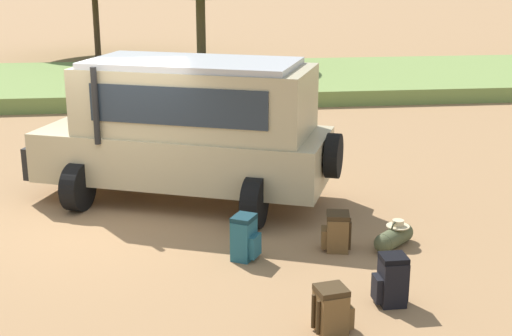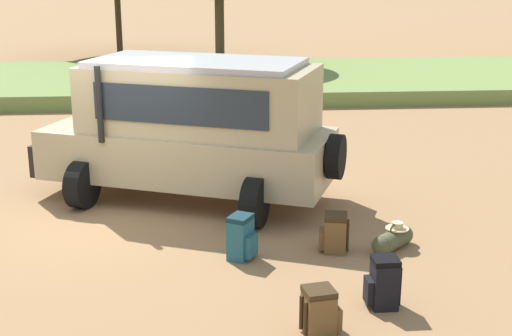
{
  "view_description": "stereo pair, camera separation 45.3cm",
  "coord_description": "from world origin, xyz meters",
  "px_view_note": "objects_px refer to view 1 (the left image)",
  "views": [
    {
      "loc": [
        0.98,
        -10.99,
        4.05
      ],
      "look_at": [
        2.23,
        -0.73,
        1.0
      ],
      "focal_mm": 50.0,
      "sensor_mm": 36.0,
      "label": 1
    },
    {
      "loc": [
        1.43,
        -11.03,
        4.05
      ],
      "look_at": [
        2.23,
        -0.73,
        1.0
      ],
      "focal_mm": 50.0,
      "sensor_mm": 36.0,
      "label": 2
    }
  ],
  "objects_px": {
    "backpack_beside_front_wheel": "(391,280)",
    "backpack_cluster_center": "(337,232)",
    "backpack_outermost": "(332,310)",
    "duffel_bag_low_black_case": "(394,237)",
    "backpack_near_rear_wheel": "(245,238)",
    "safari_vehicle": "(189,127)"
  },
  "relations": [
    {
      "from": "backpack_outermost",
      "to": "duffel_bag_low_black_case",
      "type": "relative_size",
      "value": 0.77
    },
    {
      "from": "backpack_near_rear_wheel",
      "to": "duffel_bag_low_black_case",
      "type": "relative_size",
      "value": 0.9
    },
    {
      "from": "backpack_beside_front_wheel",
      "to": "backpack_near_rear_wheel",
      "type": "bearing_deg",
      "value": 135.89
    },
    {
      "from": "backpack_beside_front_wheel",
      "to": "backpack_cluster_center",
      "type": "distance_m",
      "value": 1.75
    },
    {
      "from": "safari_vehicle",
      "to": "backpack_outermost",
      "type": "height_order",
      "value": "safari_vehicle"
    },
    {
      "from": "backpack_near_rear_wheel",
      "to": "backpack_outermost",
      "type": "height_order",
      "value": "backpack_near_rear_wheel"
    },
    {
      "from": "backpack_outermost",
      "to": "safari_vehicle",
      "type": "bearing_deg",
      "value": 106.56
    },
    {
      "from": "backpack_near_rear_wheel",
      "to": "backpack_outermost",
      "type": "relative_size",
      "value": 1.17
    },
    {
      "from": "backpack_cluster_center",
      "to": "backpack_near_rear_wheel",
      "type": "bearing_deg",
      "value": -173.11
    },
    {
      "from": "backpack_beside_front_wheel",
      "to": "backpack_near_rear_wheel",
      "type": "distance_m",
      "value": 2.26
    },
    {
      "from": "backpack_near_rear_wheel",
      "to": "backpack_beside_front_wheel",
      "type": "bearing_deg",
      "value": -44.11
    },
    {
      "from": "safari_vehicle",
      "to": "backpack_near_rear_wheel",
      "type": "height_order",
      "value": "safari_vehicle"
    },
    {
      "from": "backpack_cluster_center",
      "to": "backpack_outermost",
      "type": "distance_m",
      "value": 2.38
    },
    {
      "from": "safari_vehicle",
      "to": "backpack_cluster_center",
      "type": "height_order",
      "value": "safari_vehicle"
    },
    {
      "from": "backpack_cluster_center",
      "to": "backpack_near_rear_wheel",
      "type": "distance_m",
      "value": 1.36
    },
    {
      "from": "backpack_cluster_center",
      "to": "duffel_bag_low_black_case",
      "type": "xyz_separation_m",
      "value": [
        0.86,
        -0.0,
        -0.12
      ]
    },
    {
      "from": "safari_vehicle",
      "to": "backpack_beside_front_wheel",
      "type": "xyz_separation_m",
      "value": [
        2.29,
        -4.21,
        -0.99
      ]
    },
    {
      "from": "safari_vehicle",
      "to": "backpack_outermost",
      "type": "bearing_deg",
      "value": -73.44
    },
    {
      "from": "safari_vehicle",
      "to": "backpack_outermost",
      "type": "distance_m",
      "value": 5.09
    },
    {
      "from": "backpack_beside_front_wheel",
      "to": "duffel_bag_low_black_case",
      "type": "height_order",
      "value": "backpack_beside_front_wheel"
    },
    {
      "from": "backpack_cluster_center",
      "to": "backpack_outermost",
      "type": "bearing_deg",
      "value": -104.49
    },
    {
      "from": "backpack_beside_front_wheel",
      "to": "duffel_bag_low_black_case",
      "type": "relative_size",
      "value": 0.9
    }
  ]
}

